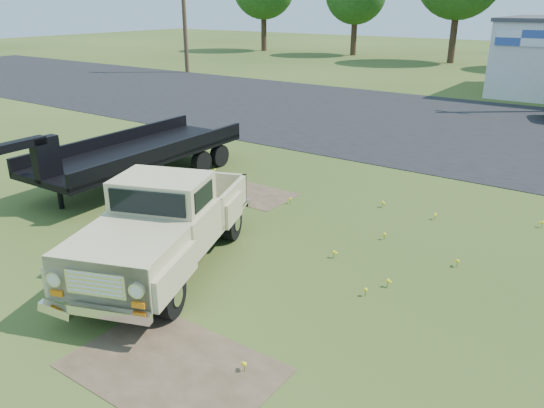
# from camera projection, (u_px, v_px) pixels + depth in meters

# --- Properties ---
(ground) EXTENTS (140.00, 140.00, 0.00)m
(ground) POSITION_uv_depth(u_px,v_px,m) (226.00, 262.00, 10.76)
(ground) COLOR #314516
(ground) RESTS_ON ground
(asphalt_lot) EXTENTS (90.00, 14.00, 0.02)m
(asphalt_lot) POSITION_uv_depth(u_px,v_px,m) (455.00, 127.00, 22.21)
(asphalt_lot) COLOR black
(asphalt_lot) RESTS_ON ground
(dirt_patch_a) EXTENTS (3.00, 2.00, 0.01)m
(dirt_patch_a) POSITION_uv_depth(u_px,v_px,m) (173.00, 368.00, 7.66)
(dirt_patch_a) COLOR #4A3B27
(dirt_patch_a) RESTS_ON ground
(dirt_patch_b) EXTENTS (2.20, 1.60, 0.01)m
(dirt_patch_b) POSITION_uv_depth(u_px,v_px,m) (251.00, 195.00, 14.50)
(dirt_patch_b) COLOR #4A3B27
(dirt_patch_b) RESTS_ON ground
(utility_pole_west) EXTENTS (1.60, 0.30, 9.00)m
(utility_pole_west) POSITION_uv_depth(u_px,v_px,m) (184.00, 6.00, 37.72)
(utility_pole_west) COLOR #462C20
(utility_pole_west) RESTS_ON ground
(vintage_pickup_truck) EXTENTS (3.75, 5.61, 1.90)m
(vintage_pickup_truck) POSITION_uv_depth(u_px,v_px,m) (165.00, 223.00, 10.23)
(vintage_pickup_truck) COLOR tan
(vintage_pickup_truck) RESTS_ON ground
(flatbed_trailer) EXTENTS (2.61, 7.28, 1.97)m
(flatbed_trailer) POSITION_uv_depth(u_px,v_px,m) (138.00, 148.00, 15.32)
(flatbed_trailer) COLOR black
(flatbed_trailer) RESTS_ON ground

